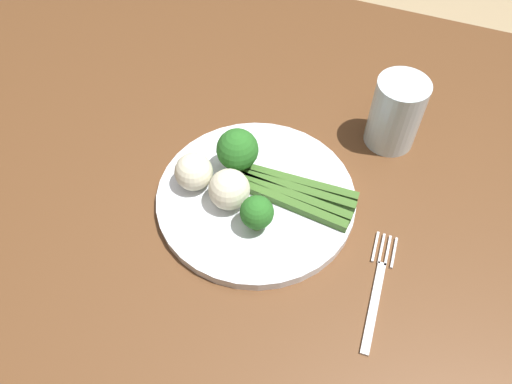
# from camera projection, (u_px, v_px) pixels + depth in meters

# --- Properties ---
(ground_plane) EXTENTS (6.00, 6.00, 0.02)m
(ground_plane) POSITION_uv_depth(u_px,v_px,m) (246.00, 374.00, 1.28)
(ground_plane) COLOR tan
(dining_table) EXTENTS (1.38, 1.06, 0.75)m
(dining_table) POSITION_uv_depth(u_px,v_px,m) (240.00, 239.00, 0.75)
(dining_table) COLOR brown
(dining_table) RESTS_ON ground_plane
(plate) EXTENTS (0.27, 0.27, 0.01)m
(plate) POSITION_uv_depth(u_px,v_px,m) (256.00, 198.00, 0.67)
(plate) COLOR white
(plate) RESTS_ON dining_table
(asparagus_bundle) EXTENTS (0.16, 0.06, 0.01)m
(asparagus_bundle) POSITION_uv_depth(u_px,v_px,m) (296.00, 193.00, 0.66)
(asparagus_bundle) COLOR #3D6626
(asparagus_bundle) RESTS_ON plate
(broccoli_outer_edge) EXTENTS (0.06, 0.06, 0.07)m
(broccoli_outer_edge) POSITION_uv_depth(u_px,v_px,m) (237.00, 150.00, 0.66)
(broccoli_outer_edge) COLOR #568E33
(broccoli_outer_edge) RESTS_ON plate
(broccoli_back_right) EXTENTS (0.04, 0.04, 0.05)m
(broccoli_back_right) POSITION_uv_depth(u_px,v_px,m) (257.00, 213.00, 0.61)
(broccoli_back_right) COLOR #568E33
(broccoli_back_right) RESTS_ON plate
(cauliflower_near_center) EXTENTS (0.05, 0.05, 0.05)m
(cauliflower_near_center) POSITION_uv_depth(u_px,v_px,m) (229.00, 189.00, 0.63)
(cauliflower_near_center) COLOR beige
(cauliflower_near_center) RESTS_ON plate
(cauliflower_front) EXTENTS (0.05, 0.05, 0.05)m
(cauliflower_front) POSITION_uv_depth(u_px,v_px,m) (194.00, 171.00, 0.66)
(cauliflower_front) COLOR beige
(cauliflower_front) RESTS_ON plate
(fork) EXTENTS (0.03, 0.17, 0.00)m
(fork) POSITION_uv_depth(u_px,v_px,m) (377.00, 287.00, 0.60)
(fork) COLOR silver
(fork) RESTS_ON dining_table
(water_glass) EXTENTS (0.07, 0.07, 0.11)m
(water_glass) POSITION_uv_depth(u_px,v_px,m) (396.00, 113.00, 0.70)
(water_glass) COLOR silver
(water_glass) RESTS_ON dining_table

